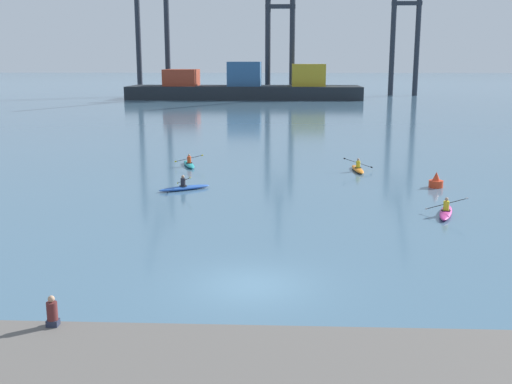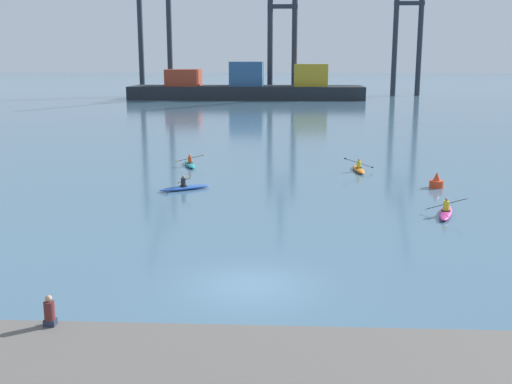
# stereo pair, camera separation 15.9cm
# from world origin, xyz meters

# --- Properties ---
(ground_plane) EXTENTS (800.00, 800.00, 0.00)m
(ground_plane) POSITION_xyz_m (0.00, 0.00, 0.00)
(ground_plane) COLOR #476B84
(container_barge) EXTENTS (48.70, 11.79, 7.74)m
(container_barge) POSITION_xyz_m (-6.80, 109.94, 2.50)
(container_barge) COLOR #1E2328
(container_barge) RESTS_ON ground
(gantry_crane_west) EXTENTS (7.78, 18.69, 37.76)m
(gantry_crane_west) POSITION_xyz_m (-28.58, 119.75, 19.48)
(gantry_crane_west) COLOR #232833
(gantry_crane_west) RESTS_ON ground
(gantry_crane_west_mid) EXTENTS (6.54, 17.98, 30.13)m
(gantry_crane_west_mid) POSITION_xyz_m (0.21, 116.55, 15.70)
(gantry_crane_west_mid) COLOR #232833
(gantry_crane_west_mid) RESTS_ON ground
(gantry_crane_east_mid) EXTENTS (6.79, 18.12, 35.95)m
(gantry_crane_east_mid) POSITION_xyz_m (28.74, 123.89, 16.99)
(gantry_crane_east_mid) COLOR #232833
(gantry_crane_east_mid) RESTS_ON ground
(channel_buoy) EXTENTS (0.90, 0.90, 1.00)m
(channel_buoy) POSITION_xyz_m (10.84, 17.92, 0.36)
(channel_buoy) COLOR red
(channel_buoy) RESTS_ON ground
(kayak_teal) EXTENTS (2.16, 3.42, 0.95)m
(kayak_teal) POSITION_xyz_m (-6.11, 25.18, 0.17)
(kayak_teal) COLOR teal
(kayak_teal) RESTS_ON ground
(kayak_orange) EXTENTS (2.20, 3.43, 1.02)m
(kayak_orange) POSITION_xyz_m (6.56, 23.63, 0.17)
(kayak_orange) COLOR orange
(kayak_orange) RESTS_ON ground
(kayak_magenta) EXTENTS (2.09, 3.42, 1.05)m
(kayak_magenta) POSITION_xyz_m (9.63, 10.72, 0.17)
(kayak_magenta) COLOR #C13384
(kayak_magenta) RESTS_ON ground
(kayak_blue) EXTENTS (3.20, 2.32, 1.03)m
(kayak_blue) POSITION_xyz_m (-5.05, 16.38, 0.17)
(kayak_blue) COLOR #2856B2
(kayak_blue) RESTS_ON ground
(seated_onlooker) EXTENTS (0.32, 0.30, 0.90)m
(seated_onlooker) POSITION_xyz_m (-5.30, -5.08, 1.04)
(seated_onlooker) COLOR #23283D
(seated_onlooker) RESTS_ON stone_quay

